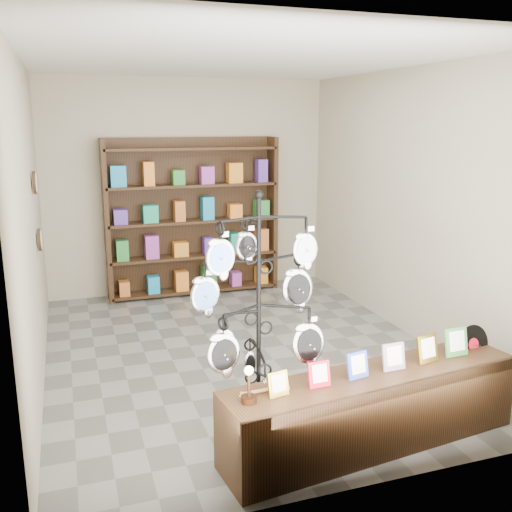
{
  "coord_description": "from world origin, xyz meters",
  "views": [
    {
      "loc": [
        -1.69,
        -5.49,
        2.42
      ],
      "look_at": [
        -0.17,
        -1.0,
        1.29
      ],
      "focal_mm": 40.0,
      "sensor_mm": 36.0,
      "label": 1
    }
  ],
  "objects": [
    {
      "name": "wall_clocks",
      "position": [
        -1.97,
        0.8,
        1.5
      ],
      "size": [
        0.03,
        0.24,
        0.84
      ],
      "color": "black",
      "rests_on": "ground"
    },
    {
      "name": "room_envelope",
      "position": [
        0.0,
        0.0,
        1.85
      ],
      "size": [
        5.0,
        5.0,
        5.0
      ],
      "color": "#AEA38C",
      "rests_on": "ground"
    },
    {
      "name": "ground",
      "position": [
        0.0,
        0.0,
        0.0
      ],
      "size": [
        5.0,
        5.0,
        0.0
      ],
      "primitive_type": "plane",
      "color": "slate",
      "rests_on": "ground"
    },
    {
      "name": "back_shelving",
      "position": [
        0.0,
        2.3,
        1.03
      ],
      "size": [
        2.42,
        0.36,
        2.2
      ],
      "color": "black",
      "rests_on": "ground"
    },
    {
      "name": "front_shelf",
      "position": [
        0.41,
        -2.06,
        0.3
      ],
      "size": [
        2.44,
        0.77,
        0.85
      ],
      "rotation": [
        0.0,
        0.0,
        0.12
      ],
      "color": "black",
      "rests_on": "ground"
    },
    {
      "name": "display_tree",
      "position": [
        -0.43,
        -1.81,
        1.13
      ],
      "size": [
        1.0,
        0.82,
        1.96
      ],
      "rotation": [
        0.0,
        0.0,
        0.0
      ],
      "color": "black",
      "rests_on": "ground"
    }
  ]
}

